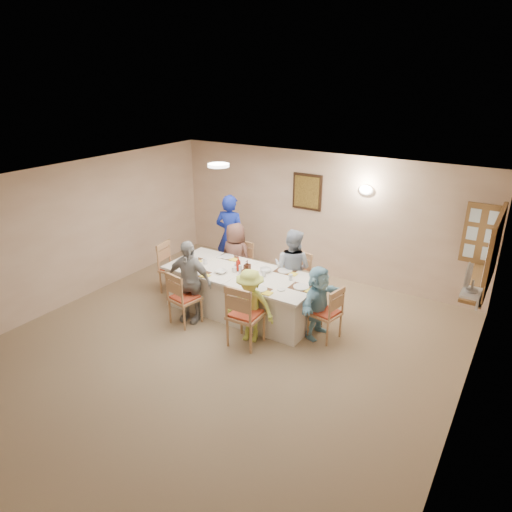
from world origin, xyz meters
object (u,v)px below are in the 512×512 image
Objects in this scene: desk_fan at (471,281)px; condiment_ketchup at (238,264)px; chair_front_left at (185,297)px; diner_right_end at (318,302)px; chair_right_end at (325,312)px; diner_front_right at (250,306)px; chair_left_end at (174,268)px; chair_front_right at (246,314)px; dining_table at (242,292)px; diner_back_right at (292,268)px; caregiver at (230,237)px; diner_front_left at (189,281)px; diner_back_left at (236,257)px; serving_hatch at (493,252)px; chair_back_left at (239,266)px; chair_back_right at (295,279)px.

desk_fan reaches higher than condiment_ketchup.
diner_right_end reaches higher than chair_front_left.
diner_front_right is (-0.95, -0.68, 0.14)m from chair_right_end.
chair_left_end is 2.97m from diner_right_end.
chair_right_end is at bearing 24.60° from diner_front_right.
condiment_ketchup is at bearing -52.74° from chair_front_right.
diner_right_end is (1.42, 0.00, 0.21)m from dining_table.
diner_back_right is (0.00, 1.48, 0.20)m from chair_front_right.
caregiver reaches higher than diner_front_right.
chair_front_right reaches higher than chair_right_end.
dining_table is 1.55m from chair_right_end.
chair_left_end is at bearing 135.17° from diner_front_left.
dining_table is 1.01m from chair_front_right.
chair_right_end is 0.67× the size of diner_back_left.
chair_front_right is 0.73× the size of diner_front_left.
serving_hatch is 4.70m from caregiver.
serving_hatch reaches higher than chair_front_left.
diner_back_right reaches higher than chair_front_right.
diner_front_left reaches higher than condiment_ketchup.
chair_left_end is at bearing -179.32° from condiment_ketchup.
dining_table is at bearing -78.92° from chair_right_end.
chair_back_left is (-0.60, 0.80, 0.07)m from dining_table.
chair_front_left is 2.04m from caregiver.
chair_front_left reaches higher than dining_table.
serving_hatch is at bearing 17.51° from dining_table.
chair_front_left is 0.97× the size of chair_left_end.
chair_front_left is at bearing -58.51° from chair_right_end.
chair_front_right is 0.72× the size of diner_back_right.
diner_front_left is 1.19× the size of diner_front_right.
diner_front_left is at bearing 47.00° from diner_back_right.
diner_front_left is at bearing -173.50° from desk_fan.
chair_front_left is 0.71× the size of diner_back_left.
chair_back_right is at bearing 41.73° from diner_front_left.
chair_front_left is 0.66× the size of diner_back_right.
chair_front_left is 1.05× the size of chair_right_end.
chair_front_left is 0.79× the size of diner_front_right.
chair_back_left is 1.03m from condiment_ketchup.
chair_left_end is at bearing 177.58° from desk_fan.
condiment_ketchup is (-0.69, -0.78, 0.41)m from chair_back_right.
dining_table is at bearing -162.49° from serving_hatch.
caregiver is at bearing 179.83° from serving_hatch.
condiment_ketchup is at bearing 42.45° from diner_back_right.
chair_back_right is at bearing -0.03° from chair_back_left.
chair_front_right is 0.14m from diner_front_right.
diner_front_left reaches higher than chair_right_end.
chair_left_end reaches higher than chair_right_end.
chair_back_right is at bearing -119.02° from chair_right_end.
serving_hatch is at bearing 18.27° from chair_back_right.
diner_front_left is at bearing -61.37° from chair_right_end.
diner_back_left is (0.00, 1.48, 0.20)m from chair_front_left.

